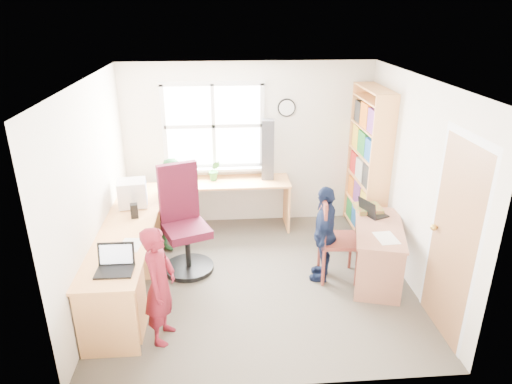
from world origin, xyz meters
TOP-DOWN VIEW (x-y plane):
  - room at (0.01, 0.10)m, footprint 3.64×3.44m
  - l_desk at (-1.31, -0.28)m, footprint 2.38×2.95m
  - right_desk at (1.44, -0.04)m, footprint 0.84×1.28m
  - bookshelf at (1.65, 1.19)m, footprint 0.30×1.02m
  - swivel_chair at (-0.88, 0.37)m, footprint 0.81×0.81m
  - wooden_chair at (0.89, -0.01)m, footprint 0.49×0.49m
  - crt_monitor at (-1.52, 0.63)m, footprint 0.39×0.35m
  - laptop_left at (-1.44, -0.87)m, footprint 0.35×0.29m
  - laptop_right at (1.44, 0.28)m, footprint 0.36×0.39m
  - speaker_a at (-1.45, 0.29)m, footprint 0.10×0.10m
  - speaker_b at (-1.48, 0.80)m, footprint 0.11×0.11m
  - cd_tower at (0.27, 1.49)m, footprint 0.19×0.17m
  - game_box at (1.45, 0.41)m, footprint 0.31×0.31m
  - paper_a at (-1.38, -0.40)m, footprint 0.24×0.32m
  - paper_b at (1.43, -0.33)m, footprint 0.24×0.33m
  - potted_plant at (-0.51, 1.47)m, footprint 0.17×0.14m
  - person_red at (-1.02, -0.97)m, footprint 0.37×0.50m
  - person_green at (-1.04, 1.02)m, footprint 0.67×0.74m
  - person_navy at (0.79, -0.01)m, footprint 0.50×0.76m

SIDE VIEW (x-z plane):
  - l_desk at x=-1.31m, z-range 0.08..0.83m
  - right_desk at x=1.44m, z-range 0.15..0.83m
  - wooden_chair at x=0.89m, z-range 0.04..1.10m
  - swivel_chair at x=-0.88m, z-range -0.09..1.25m
  - person_navy at x=0.79m, z-range 0.00..1.20m
  - person_red at x=-1.02m, z-range 0.00..1.23m
  - person_green at x=-1.04m, z-range 0.00..1.24m
  - paper_b at x=1.43m, z-range 0.68..0.68m
  - game_box at x=1.45m, z-range 0.68..0.74m
  - laptop_right at x=1.44m, z-range 0.62..0.84m
  - paper_a at x=-1.38m, z-range 0.75..0.75m
  - laptop_left at x=-1.44m, z-range 0.69..0.93m
  - speaker_a at x=-1.45m, z-range 0.75..0.93m
  - speaker_b at x=-1.48m, z-range 0.75..0.93m
  - potted_plant at x=-0.51m, z-range 0.75..1.05m
  - crt_monitor at x=-1.52m, z-range 0.75..1.09m
  - bookshelf at x=1.65m, z-range -0.05..2.05m
  - cd_tower at x=0.27m, z-range 0.75..1.62m
  - room at x=0.01m, z-range 0.00..2.44m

